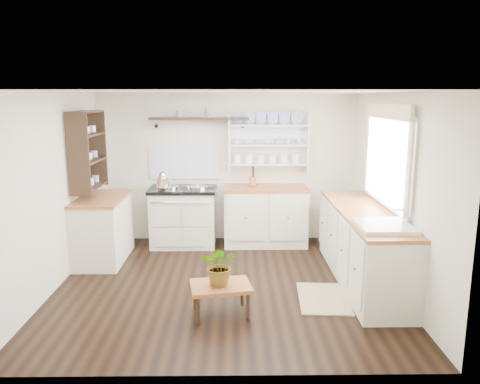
{
  "coord_description": "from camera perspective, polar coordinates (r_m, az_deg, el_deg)",
  "views": [
    {
      "loc": [
        0.13,
        -5.36,
        2.25
      ],
      "look_at": [
        0.19,
        0.25,
        1.1
      ],
      "focal_mm": 35.0,
      "sensor_mm": 36.0,
      "label": 1
    }
  ],
  "objects": [
    {
      "name": "left_shelving",
      "position": [
        6.6,
        -18.09,
        4.93
      ],
      "size": [
        0.28,
        0.8,
        1.05
      ],
      "primitive_type": "cube",
      "color": "black",
      "rests_on": "wall_left"
    },
    {
      "name": "aga_cooker",
      "position": [
        7.2,
        -6.91,
        -2.92
      ],
      "size": [
        1.0,
        0.7,
        0.92
      ],
      "color": "beige",
      "rests_on": "floor"
    },
    {
      "name": "potted_plant",
      "position": [
        4.87,
        -2.38,
        -8.89
      ],
      "size": [
        0.42,
        0.37,
        0.43
      ],
      "primitive_type": "imported",
      "rotation": [
        0.0,
        0.0,
        -0.11
      ],
      "color": "#3F7233",
      "rests_on": "center_table"
    },
    {
      "name": "plate_rack",
      "position": [
        7.28,
        3.46,
        6.09
      ],
      "size": [
        1.2,
        0.22,
        0.9
      ],
      "color": "white",
      "rests_on": "wall_back"
    },
    {
      "name": "utensil_crock",
      "position": [
        7.16,
        1.55,
        1.33
      ],
      "size": [
        0.11,
        0.11,
        0.13
      ],
      "primitive_type": "cylinder",
      "color": "#A9553E",
      "rests_on": "back_cabinets"
    },
    {
      "name": "floor_rug",
      "position": [
        5.51,
        10.12,
        -12.64
      ],
      "size": [
        0.6,
        0.88,
        0.02
      ],
      "primitive_type": "cube",
      "rotation": [
        0.0,
        0.0,
        -0.06
      ],
      "color": "#8B8051",
      "rests_on": "floor"
    },
    {
      "name": "belfast_sink",
      "position": [
        5.17,
        17.12,
        -5.23
      ],
      "size": [
        0.55,
        0.6,
        0.45
      ],
      "color": "white",
      "rests_on": "right_cabinets"
    },
    {
      "name": "wall_left",
      "position": [
        5.87,
        -21.91,
        -0.07
      ],
      "size": [
        0.02,
        3.8,
        2.3
      ],
      "primitive_type": "cube",
      "color": "silver",
      "rests_on": "ground"
    },
    {
      "name": "right_cabinets",
      "position": [
        5.96,
        14.75,
        -6.3
      ],
      "size": [
        0.62,
        2.43,
        0.9
      ],
      "color": "beige",
      "rests_on": "floor"
    },
    {
      "name": "kettle",
      "position": [
        7.0,
        -9.41,
        1.51
      ],
      "size": [
        0.19,
        0.19,
        0.23
      ],
      "primitive_type": null,
      "color": "silver",
      "rests_on": "aga_cooker"
    },
    {
      "name": "wall_back",
      "position": [
        7.34,
        -1.67,
        2.97
      ],
      "size": [
        4.0,
        0.02,
        2.3
      ],
      "primitive_type": "cube",
      "color": "silver",
      "rests_on": "ground"
    },
    {
      "name": "window",
      "position": [
        5.84,
        17.54,
        4.31
      ],
      "size": [
        0.08,
        1.55,
        1.22
      ],
      "color": "white",
      "rests_on": "wall_right"
    },
    {
      "name": "left_cabinets",
      "position": [
        6.76,
        -16.38,
        -4.24
      ],
      "size": [
        0.62,
        1.13,
        0.9
      ],
      "color": "beige",
      "rests_on": "floor"
    },
    {
      "name": "center_table",
      "position": [
        4.97,
        -2.35,
        -11.68
      ],
      "size": [
        0.68,
        0.54,
        0.33
      ],
      "rotation": [
        0.0,
        0.0,
        0.17
      ],
      "color": "brown",
      "rests_on": "floor"
    },
    {
      "name": "back_cabinets",
      "position": [
        7.2,
        3.11,
        -2.81
      ],
      "size": [
        1.27,
        0.63,
        0.9
      ],
      "color": "beige",
      "rests_on": "floor"
    },
    {
      "name": "wall_right",
      "position": [
        5.78,
        18.22,
        0.03
      ],
      "size": [
        0.02,
        3.8,
        2.3
      ],
      "primitive_type": "cube",
      "color": "silver",
      "rests_on": "ground"
    },
    {
      "name": "high_shelf",
      "position": [
        7.16,
        -4.96,
        8.82
      ],
      "size": [
        1.5,
        0.29,
        0.16
      ],
      "color": "black",
      "rests_on": "wall_back"
    },
    {
      "name": "ceiling",
      "position": [
        5.36,
        -2.09,
        12.11
      ],
      "size": [
        4.0,
        3.8,
        0.01
      ],
      "primitive_type": "cube",
      "color": "white",
      "rests_on": "wall_back"
    },
    {
      "name": "floor",
      "position": [
        5.82,
        -1.92,
        -11.19
      ],
      "size": [
        4.0,
        3.8,
        0.01
      ],
      "primitive_type": "cube",
      "color": "black",
      "rests_on": "ground"
    }
  ]
}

